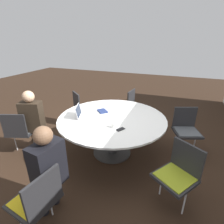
# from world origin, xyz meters

# --- Properties ---
(ground_plane) EXTENTS (16.00, 16.00, 0.00)m
(ground_plane) POSITION_xyz_m (0.00, 0.00, 0.00)
(ground_plane) COLOR black
(conference_table) EXTENTS (1.88, 1.88, 0.73)m
(conference_table) POSITION_xyz_m (0.00, 0.00, 0.61)
(conference_table) COLOR #333333
(conference_table) RESTS_ON ground_plane
(chair_0) EXTENTS (0.54, 0.55, 0.85)m
(chair_0) POSITION_xyz_m (0.61, -1.55, 0.50)
(chair_0) COLOR #262628
(chair_0) RESTS_ON ground_plane
(chair_1) EXTENTS (0.50, 0.48, 0.85)m
(chair_1) POSITION_xyz_m (1.65, -0.18, 0.50)
(chair_1) COLOR #262628
(chair_1) RESTS_ON ground_plane
(chair_2) EXTENTS (0.60, 0.60, 0.85)m
(chair_2) POSITION_xyz_m (0.72, 1.16, 0.50)
(chair_2) COLOR #262628
(chair_2) RESTS_ON ground_plane
(chair_3) EXTENTS (0.55, 0.56, 0.85)m
(chair_3) POSITION_xyz_m (-0.55, 1.25, 0.50)
(chair_3) COLOR #262628
(chair_3) RESTS_ON ground_plane
(chair_4) EXTENTS (0.49, 0.47, 0.85)m
(chair_4) POSITION_xyz_m (-1.36, 0.10, 0.50)
(chair_4) COLOR #262628
(chair_4) RESTS_ON ground_plane
(chair_5) EXTENTS (0.60, 0.61, 0.85)m
(chair_5) POSITION_xyz_m (-0.81, -1.09, 0.50)
(chair_5) COLOR #262628
(chair_5) RESTS_ON ground_plane
(person_0) EXTENTS (0.34, 0.41, 1.20)m
(person_0) POSITION_xyz_m (0.46, -1.35, 0.70)
(person_0) COLOR #2D2319
(person_0) RESTS_ON ground_plane
(person_1) EXTENTS (0.39, 0.30, 1.20)m
(person_1) POSITION_xyz_m (1.40, -0.23, 0.70)
(person_1) COLOR black
(person_1) RESTS_ON ground_plane
(laptop) EXTENTS (0.36, 0.32, 0.21)m
(laptop) POSITION_xyz_m (0.17, -0.50, 0.79)
(laptop) COLOR silver
(laptop) RESTS_ON conference_table
(spiral_notebook) EXTENTS (0.25, 0.25, 0.02)m
(spiral_notebook) POSITION_xyz_m (-0.18, -0.26, 0.74)
(spiral_notebook) COLOR navy
(spiral_notebook) RESTS_ON conference_table
(coffee_cup) EXTENTS (0.09, 0.09, 0.08)m
(coffee_cup) POSITION_xyz_m (0.34, 0.16, 0.77)
(coffee_cup) COLOR white
(coffee_cup) RESTS_ON conference_table
(cell_phone) EXTENTS (0.16, 0.13, 0.01)m
(cell_phone) POSITION_xyz_m (0.37, 0.28, 0.74)
(cell_phone) COLOR black
(cell_phone) RESTS_ON conference_table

